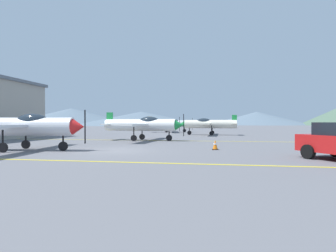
{
  "coord_description": "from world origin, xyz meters",
  "views": [
    {
      "loc": [
        5.53,
        -14.9,
        1.64
      ],
      "look_at": [
        0.8,
        14.0,
        1.2
      ],
      "focal_mm": 29.09,
      "sensor_mm": 36.0,
      "label": 1
    }
  ],
  "objects": [
    {
      "name": "hill_centerright",
      "position": [
        29.94,
        142.38,
        3.63
      ],
      "size": [
        54.59,
        54.59,
        7.27
      ],
      "primitive_type": "cone",
      "color": "slate",
      "rests_on": "ground_plane"
    },
    {
      "name": "traffic_cone_front",
      "position": [
        5.69,
        1.31,
        0.29
      ],
      "size": [
        0.36,
        0.36,
        0.59
      ],
      "color": "black",
      "rests_on": "ground_plane"
    },
    {
      "name": "apron_line_far",
      "position": [
        0.0,
        8.5,
        0.01
      ],
      "size": [
        80.0,
        0.16,
        0.01
      ],
      "primitive_type": "cube",
      "color": "yellow",
      "rests_on": "ground_plane"
    },
    {
      "name": "airplane_mid",
      "position": [
        -0.51,
        8.4,
        1.41
      ],
      "size": [
        7.29,
        8.38,
        2.5
      ],
      "color": "white",
      "rests_on": "ground_plane"
    },
    {
      "name": "airplane_far",
      "position": [
        5.0,
        19.56,
        1.41
      ],
      "size": [
        7.25,
        8.35,
        2.5
      ],
      "color": "silver",
      "rests_on": "ground_plane"
    },
    {
      "name": "ground_plane",
      "position": [
        0.0,
        0.0,
        0.0
      ],
      "size": [
        400.0,
        400.0,
        0.0
      ],
      "primitive_type": "plane",
      "color": "slate"
    },
    {
      "name": "hill_left",
      "position": [
        -71.85,
        125.54,
        4.62
      ],
      "size": [
        70.16,
        70.16,
        9.24
      ],
      "primitive_type": "cone",
      "color": "slate",
      "rests_on": "ground_plane"
    },
    {
      "name": "apron_line_near",
      "position": [
        0.0,
        -4.35,
        0.01
      ],
      "size": [
        80.0,
        0.16,
        0.01
      ],
      "primitive_type": "cube",
      "color": "yellow",
      "rests_on": "ground_plane"
    },
    {
      "name": "airplane_near",
      "position": [
        -5.16,
        -0.94,
        1.41
      ],
      "size": [
        7.29,
        8.38,
        2.5
      ],
      "color": "silver",
      "rests_on": "ground_plane"
    },
    {
      "name": "airplane_back",
      "position": [
        -1.2,
        27.78,
        1.41
      ],
      "size": [
        7.31,
        8.38,
        2.5
      ],
      "color": "silver",
      "rests_on": "ground_plane"
    },
    {
      "name": "hill_centerleft",
      "position": [
        -29.54,
        116.94,
        3.4
      ],
      "size": [
        66.36,
        66.36,
        6.79
      ],
      "primitive_type": "cone",
      "color": "slate",
      "rests_on": "ground_plane"
    }
  ]
}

